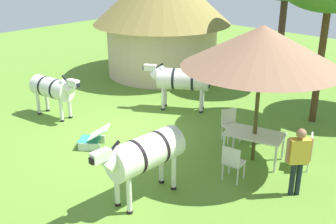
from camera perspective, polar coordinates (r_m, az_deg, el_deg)
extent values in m
plane|color=olive|center=(11.76, -5.74, -3.76)|extent=(36.00, 36.00, 0.00)
cylinder|color=beige|center=(17.74, -0.83, 8.84)|extent=(4.64, 4.64, 2.17)
cylinder|color=#473E1C|center=(10.31, 12.20, -0.44)|extent=(0.10, 0.10, 2.46)
cone|color=#8F684E|center=(9.81, 13.00, 8.92)|extent=(3.80, 3.80, 0.98)
cube|color=silver|center=(10.51, 11.98, -3.03)|extent=(1.61, 1.18, 0.04)
cylinder|color=silver|center=(11.16, 9.17, -3.41)|extent=(0.06, 0.06, 0.70)
cylinder|color=silver|center=(10.85, 15.75, -4.75)|extent=(0.06, 0.06, 0.70)
cylinder|color=silver|center=(10.53, 7.80, -4.90)|extent=(0.06, 0.06, 0.70)
cylinder|color=silver|center=(10.21, 14.75, -6.38)|extent=(0.06, 0.06, 0.70)
cube|color=silver|center=(9.65, 9.18, -6.94)|extent=(0.50, 0.49, 0.04)
cube|color=silver|center=(9.40, 8.77, -6.20)|extent=(0.44, 0.11, 0.45)
cylinder|color=silver|center=(9.97, 8.55, -7.38)|extent=(0.04, 0.04, 0.45)
cylinder|color=silver|center=(9.84, 10.56, -7.93)|extent=(0.04, 0.04, 0.45)
cylinder|color=silver|center=(9.69, 7.62, -8.26)|extent=(0.04, 0.04, 0.45)
cylinder|color=silver|center=(9.56, 9.68, -8.85)|extent=(0.04, 0.04, 0.45)
cube|color=silver|center=(10.57, 18.17, -5.17)|extent=(0.56, 0.57, 0.04)
cube|color=silver|center=(10.47, 19.34, -4.20)|extent=(0.21, 0.42, 0.45)
cylinder|color=silver|center=(10.50, 16.99, -6.59)|extent=(0.04, 0.04, 0.45)
cylinder|color=silver|center=(10.84, 17.13, -5.68)|extent=(0.04, 0.04, 0.45)
cylinder|color=silver|center=(10.50, 18.96, -6.84)|extent=(0.04, 0.04, 0.45)
cylinder|color=silver|center=(10.84, 19.03, -5.92)|extent=(0.04, 0.04, 0.45)
cube|color=white|center=(11.53, 8.85, -1.99)|extent=(0.57, 0.58, 0.04)
cube|color=white|center=(11.60, 8.47, -0.62)|extent=(0.23, 0.41, 0.45)
cylinder|color=white|center=(11.57, 10.04, -3.21)|extent=(0.04, 0.04, 0.45)
cylinder|color=white|center=(11.39, 8.38, -3.50)|extent=(0.04, 0.04, 0.45)
cylinder|color=white|center=(11.85, 9.18, -2.53)|extent=(0.04, 0.04, 0.45)
cylinder|color=white|center=(11.68, 7.55, -2.80)|extent=(0.04, 0.04, 0.45)
cylinder|color=black|center=(9.45, 17.74, -8.83)|extent=(0.12, 0.12, 0.79)
cylinder|color=black|center=(9.40, 16.95, -8.91)|extent=(0.12, 0.12, 0.79)
cube|color=gold|center=(9.11, 17.82, -5.20)|extent=(0.43, 0.45, 0.56)
cylinder|color=#98684C|center=(9.20, 19.24, -5.00)|extent=(0.08, 0.08, 0.53)
cylinder|color=#98684C|center=(9.01, 16.39, -5.21)|extent=(0.08, 0.08, 0.53)
sphere|color=#98684C|center=(8.94, 18.11, -2.86)|extent=(0.21, 0.21, 0.21)
cube|color=teal|center=(11.36, -10.88, -3.77)|extent=(0.75, 0.75, 0.03)
cube|color=white|center=(11.20, -9.60, -2.78)|extent=(0.74, 0.74, 0.34)
cube|color=silver|center=(11.17, -10.91, -4.86)|extent=(0.50, 0.41, 0.22)
cube|color=silver|center=(11.62, -10.25, -3.73)|extent=(0.50, 0.41, 0.22)
cylinder|color=silver|center=(13.47, -15.89, 3.26)|extent=(1.51, 0.85, 0.63)
cylinder|color=black|center=(13.68, -16.67, 3.45)|extent=(0.18, 0.65, 0.65)
cylinder|color=black|center=(13.28, -15.16, 3.07)|extent=(0.18, 0.65, 0.65)
cylinder|color=silver|center=(12.89, -13.90, 3.49)|extent=(0.57, 0.36, 0.49)
cube|color=silver|center=(12.65, -13.10, 3.96)|extent=(0.42, 0.24, 0.20)
cube|color=black|center=(12.53, -12.52, 3.70)|extent=(0.14, 0.14, 0.12)
cube|color=black|center=(12.84, -13.98, 4.33)|extent=(0.37, 0.10, 0.28)
cylinder|color=silver|center=(13.38, -13.55, 0.64)|extent=(0.11, 0.11, 0.72)
cylinder|color=black|center=(13.50, -13.43, -0.68)|extent=(0.13, 0.13, 0.06)
cylinder|color=silver|center=(13.17, -14.66, 0.18)|extent=(0.11, 0.11, 0.72)
cylinder|color=black|center=(13.29, -14.52, -1.15)|extent=(0.13, 0.13, 0.06)
cylinder|color=silver|center=(14.16, -16.54, 1.51)|extent=(0.11, 0.11, 0.72)
cylinder|color=black|center=(14.28, -16.40, 0.26)|extent=(0.13, 0.13, 0.06)
cylinder|color=silver|center=(13.96, -17.63, 1.10)|extent=(0.11, 0.11, 0.72)
cylinder|color=black|center=(14.08, -17.48, -0.17)|extent=(0.13, 0.13, 0.06)
cylinder|color=black|center=(14.07, -17.88, 3.38)|extent=(0.24, 0.09, 0.53)
cylinder|color=silver|center=(8.60, -3.14, -5.66)|extent=(0.77, 1.72, 0.71)
cylinder|color=black|center=(8.80, -1.49, -4.94)|extent=(0.73, 0.10, 0.73)
cylinder|color=black|center=(8.42, -4.68, -6.32)|extent=(0.73, 0.10, 0.73)
cylinder|color=silver|center=(8.04, -7.67, -6.44)|extent=(0.34, 0.56, 0.52)
cube|color=silver|center=(7.82, -9.36, -6.07)|extent=(0.19, 0.41, 0.20)
cube|color=black|center=(7.75, -10.42, -6.68)|extent=(0.12, 0.12, 0.12)
cube|color=black|center=(7.95, -7.75, -5.17)|extent=(0.05, 0.37, 0.28)
cylinder|color=silver|center=(8.45, -5.44, -11.58)|extent=(0.11, 0.11, 0.82)
cylinder|color=black|center=(8.66, -5.35, -13.67)|extent=(0.13, 0.13, 0.06)
cylinder|color=silver|center=(8.71, -7.12, -10.54)|extent=(0.11, 0.11, 0.82)
cylinder|color=black|center=(8.92, -7.01, -12.60)|extent=(0.13, 0.13, 0.06)
cylinder|color=silver|center=(9.19, 0.80, -8.50)|extent=(0.11, 0.11, 0.82)
cylinder|color=black|center=(9.39, 0.78, -10.50)|extent=(0.13, 0.13, 0.06)
cylinder|color=silver|center=(9.43, -0.93, -7.65)|extent=(0.11, 0.11, 0.82)
cylinder|color=black|center=(9.62, -0.92, -9.62)|extent=(0.13, 0.13, 0.06)
cylinder|color=black|center=(9.20, 1.04, -4.40)|extent=(0.06, 0.24, 0.53)
cylinder|color=silver|center=(13.53, 2.13, 4.59)|extent=(1.79, 1.47, 0.69)
cylinder|color=black|center=(13.48, 3.55, 4.50)|extent=(0.44, 0.64, 0.71)
cylinder|color=black|center=(13.58, 0.87, 4.66)|extent=(0.44, 0.64, 0.71)
cylinder|color=silver|center=(13.63, -1.36, 5.52)|extent=(0.63, 0.55, 0.51)
cube|color=silver|center=(13.65, -2.52, 6.22)|extent=(0.43, 0.36, 0.20)
cube|color=black|center=(13.70, -3.25, 6.14)|extent=(0.17, 0.17, 0.12)
cube|color=black|center=(13.58, -1.37, 6.33)|extent=(0.33, 0.23, 0.28)
cylinder|color=silver|center=(13.67, -0.68, 1.88)|extent=(0.11, 0.11, 0.79)
cylinder|color=black|center=(13.80, -0.67, 0.45)|extent=(0.13, 0.13, 0.06)
cylinder|color=silver|center=(14.02, -0.36, 2.40)|extent=(0.11, 0.11, 0.79)
cylinder|color=black|center=(14.15, -0.35, 1.00)|extent=(0.13, 0.13, 0.06)
cylinder|color=silver|center=(13.48, 4.64, 1.51)|extent=(0.11, 0.11, 0.79)
cylinder|color=black|center=(13.61, 4.60, 0.06)|extent=(0.13, 0.13, 0.06)
cylinder|color=silver|center=(13.83, 4.84, 2.05)|extent=(0.11, 0.11, 0.79)
cylinder|color=black|center=(13.96, 4.79, 0.63)|extent=(0.13, 0.13, 0.06)
cylinder|color=black|center=(13.45, 5.88, 3.94)|extent=(0.23, 0.17, 0.53)
cylinder|color=#47311A|center=(13.16, 20.35, 5.75)|extent=(0.21, 0.21, 3.43)
cylinder|color=#482C26|center=(16.42, 15.37, 9.16)|extent=(0.26, 0.26, 3.37)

